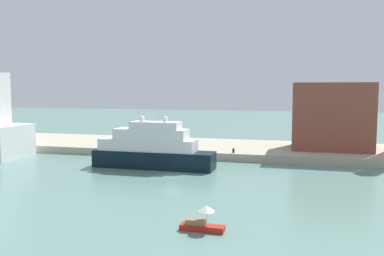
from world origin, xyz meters
The scene contains 8 objects.
ground centered at (0.00, 0.00, 0.00)m, with size 400.00×400.00×0.00m, color slate.
quay_dock centered at (0.00, 27.65, 0.77)m, with size 110.00×23.29×1.53m, color #ADA38E.
large_yacht centered at (-5.73, 6.15, 3.38)m, with size 22.22×4.98×10.93m.
small_motorboat centered at (10.87, -23.78, 0.96)m, with size 4.53×1.70×2.64m.
harbor_building centered at (26.51, 27.94, 8.54)m, with size 16.00×11.12×14.01m, color brown.
parked_car centered at (-23.14, 25.74, 2.08)m, with size 4.42×1.75×1.26m.
person_figure centered at (-19.00, 23.02, 2.30)m, with size 0.36×0.36×1.65m.
mooring_bollard centered at (7.36, 17.43, 1.98)m, with size 0.45×0.45×0.88m, color black.
Camera 1 is at (20.29, -63.02, 14.40)m, focal length 38.39 mm.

